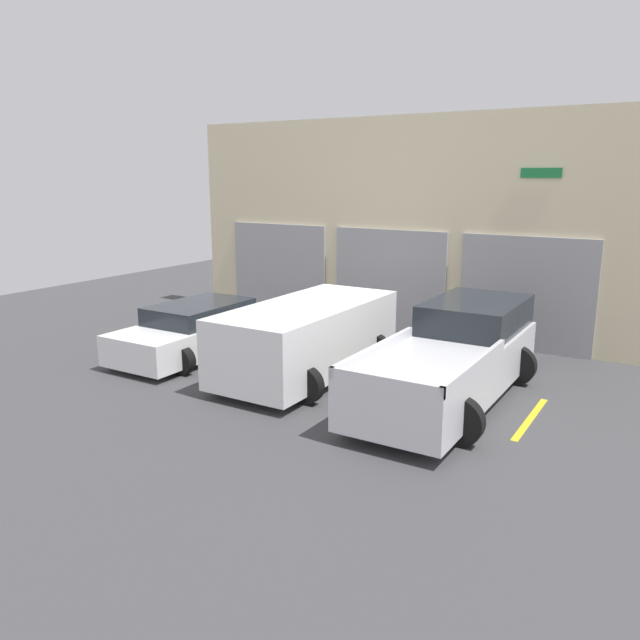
% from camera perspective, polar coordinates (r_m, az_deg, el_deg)
% --- Properties ---
extents(ground_plane, '(28.00, 28.00, 0.00)m').
position_cam_1_polar(ground_plane, '(14.29, 1.82, -3.62)').
color(ground_plane, '#3D3D3F').
extents(shophouse_building, '(12.68, 0.68, 5.59)m').
position_cam_1_polar(shophouse_building, '(16.69, 7.51, 8.24)').
color(shophouse_building, beige).
rests_on(shophouse_building, ground).
extents(pickup_truck, '(2.42, 5.50, 1.68)m').
position_cam_1_polar(pickup_truck, '(11.92, 12.13, -3.34)').
color(pickup_truck, silver).
rests_on(pickup_truck, ground).
extents(sedan_white, '(2.13, 4.27, 1.22)m').
position_cam_1_polar(sedan_white, '(14.83, -11.10, -0.91)').
color(sedan_white, white).
rests_on(sedan_white, ground).
extents(sedan_side, '(2.41, 4.56, 1.54)m').
position_cam_1_polar(sedan_side, '(12.94, -1.14, -1.55)').
color(sedan_side, white).
rests_on(sedan_side, ground).
extents(parking_stripe_far_left, '(0.12, 2.20, 0.01)m').
position_cam_1_polar(parking_stripe_far_left, '(16.01, -15.12, -2.23)').
color(parking_stripe_far_left, gold).
rests_on(parking_stripe_far_left, ground).
extents(parking_stripe_left, '(0.12, 2.20, 0.01)m').
position_cam_1_polar(parking_stripe_left, '(14.01, -6.42, -4.02)').
color(parking_stripe_left, gold).
rests_on(parking_stripe_left, ground).
extents(parking_stripe_centre, '(0.12, 2.20, 0.01)m').
position_cam_1_polar(parking_stripe_centre, '(12.46, 4.83, -6.20)').
color(parking_stripe_centre, gold).
rests_on(parking_stripe_centre, ground).
extents(parking_stripe_right, '(0.12, 2.20, 0.01)m').
position_cam_1_polar(parking_stripe_right, '(11.52, 18.69, -8.52)').
color(parking_stripe_right, gold).
rests_on(parking_stripe_right, ground).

